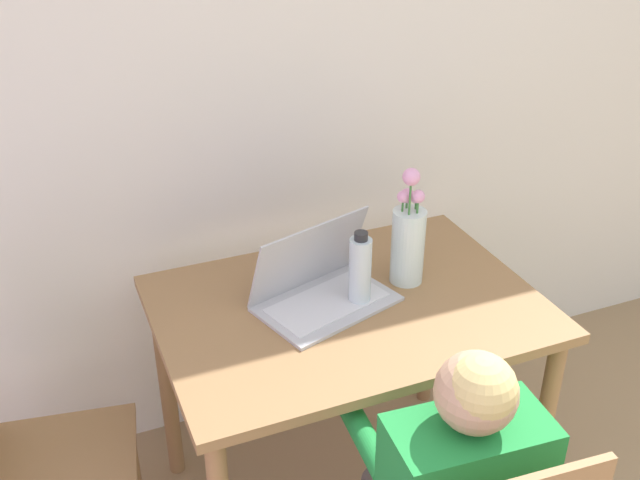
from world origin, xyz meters
name	(u,v)px	position (x,y,z in m)	size (l,w,h in m)	color
wall_back	(333,62)	(0.00, 2.23, 1.25)	(6.40, 0.05, 2.50)	white
dining_table	(348,334)	(-0.19, 1.66, 0.64)	(1.04, 0.74, 0.74)	olive
laptop	(319,284)	(-0.26, 1.71, 0.80)	(0.42, 0.33, 0.23)	#B2B2B7
flower_vase	(408,239)	(0.01, 1.71, 0.88)	(0.10, 0.10, 0.36)	silver
water_bottle	(360,270)	(-0.16, 1.66, 0.85)	(0.06, 0.06, 0.22)	silver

